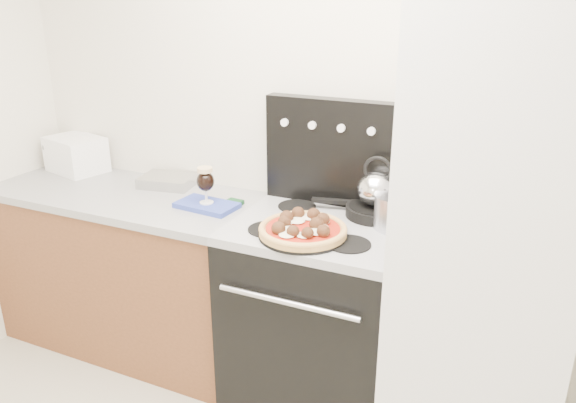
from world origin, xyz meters
The scene contains 16 objects.
room_shell centered at (0.00, 0.29, 1.25)m, with size 3.52×3.01×2.52m.
base_cabinet centered at (-1.02, 1.20, 0.43)m, with size 1.45×0.60×0.86m, color brown.
countertop centered at (-1.02, 1.20, 0.88)m, with size 1.48×0.63×0.04m, color #9F9FA1.
stove_body centered at (0.08, 1.18, 0.44)m, with size 0.76×0.65×0.88m, color black.
cooktop centered at (0.08, 1.18, 0.90)m, with size 0.76×0.65×0.04m, color #ADADB2.
backguard centered at (0.08, 1.45, 1.17)m, with size 0.76×0.08×0.50m, color black.
fridge centered at (0.78, 1.15, 0.95)m, with size 0.64×0.68×1.90m, color silver.
toaster_oven centered at (-1.50, 1.37, 1.00)m, with size 0.32×0.23×0.20m, color white.
foil_sheet centered at (-0.87, 1.37, 0.93)m, with size 0.28×0.20×0.06m, color silver.
oven_mitt centered at (-0.51, 1.18, 0.91)m, with size 0.29×0.17×0.02m, color #3245AC.
beer_glass centered at (-0.51, 1.18, 1.02)m, with size 0.08×0.08×0.18m, color black, non-canonical shape.
pizza_pan centered at (0.06, 1.02, 0.93)m, with size 0.37×0.37×0.01m, color black.
pizza centered at (0.06, 1.02, 0.96)m, with size 0.37×0.37×0.05m, color tan, non-canonical shape.
skillet centered at (0.27, 1.37, 0.94)m, with size 0.27×0.27×0.05m, color black.
tea_kettle centered at (0.27, 1.37, 1.07)m, with size 0.18×0.18×0.20m, color silver, non-canonical shape.
stock_pot centered at (0.39, 1.27, 0.99)m, with size 0.19×0.19×0.14m, color silver.
Camera 1 is at (0.89, -0.94, 1.88)m, focal length 35.00 mm.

